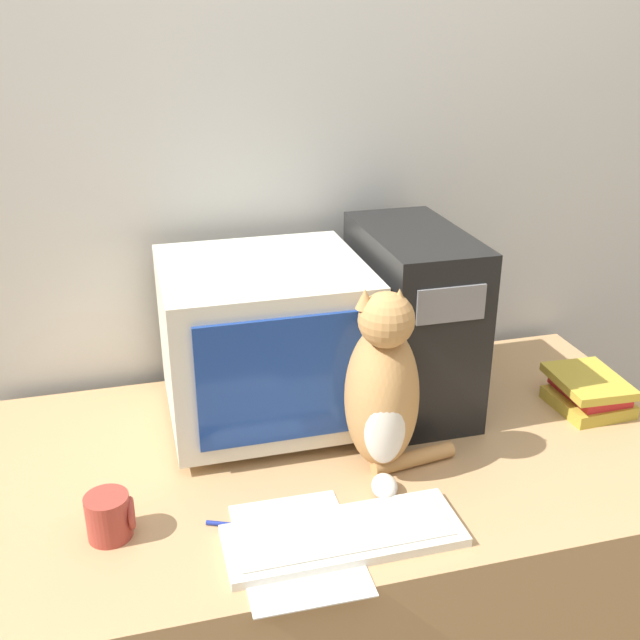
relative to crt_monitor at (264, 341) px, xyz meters
The scene contains 10 objects.
wall_back 0.48m from the crt_monitor, 64.28° to the left, with size 7.00×0.05×2.50m.
desk 0.60m from the crt_monitor, 50.69° to the right, with size 1.54×0.84×0.71m.
crt_monitor is the anchor object (origin of this frame).
computer_tower 0.35m from the crt_monitor, ahead, with size 0.22×0.42×0.43m.
keyboard 0.51m from the crt_monitor, 84.08° to the right, with size 0.44×0.16×0.02m.
cat 0.32m from the crt_monitor, 52.74° to the right, with size 0.26×0.28×0.41m.
book_stack 0.79m from the crt_monitor, 11.98° to the right, with size 0.17×0.20×0.08m.
pen 0.45m from the crt_monitor, 107.29° to the right, with size 0.14×0.07×0.01m.
paper_sheet 0.51m from the crt_monitor, 94.62° to the right, with size 0.22×0.30×0.00m.
mug 0.52m from the crt_monitor, 135.93° to the right, with size 0.09×0.08×0.09m.
Camera 1 is at (-0.42, -0.92, 1.62)m, focal length 42.00 mm.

